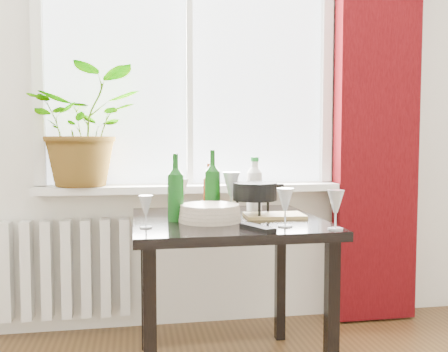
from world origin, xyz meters
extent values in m
cube|color=white|center=(0.00, 2.22, 1.60)|extent=(1.72, 0.08, 1.62)
cube|color=white|center=(0.00, 2.15, 0.82)|extent=(1.72, 0.20, 0.04)
cube|color=#380507|center=(1.12, 2.12, 1.30)|extent=(0.50, 0.12, 2.56)
cube|color=silver|center=(-0.75, 2.18, 0.38)|extent=(0.80, 0.10, 0.55)
cube|color=black|center=(0.10, 1.55, 0.72)|extent=(0.85, 0.85, 0.04)
cube|color=black|center=(-0.27, 1.19, 0.35)|extent=(0.05, 0.05, 0.70)
cube|color=black|center=(-0.27, 1.92, 0.35)|extent=(0.05, 0.05, 0.70)
cube|color=black|center=(0.46, 1.19, 0.35)|extent=(0.05, 0.05, 0.70)
cube|color=black|center=(0.46, 1.92, 0.35)|extent=(0.05, 0.05, 0.70)
imported|color=#1B681E|center=(-0.58, 2.16, 1.17)|extent=(0.64, 0.57, 0.65)
cylinder|color=beige|center=(0.01, 1.48, 0.78)|extent=(0.32, 0.32, 0.07)
cube|color=black|center=(0.16, 1.23, 0.75)|extent=(0.12, 0.18, 0.02)
cube|color=tan|center=(0.32, 1.55, 0.75)|extent=(0.28, 0.19, 0.01)
camera|label=1|loc=(-0.31, -0.68, 1.09)|focal=40.00mm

